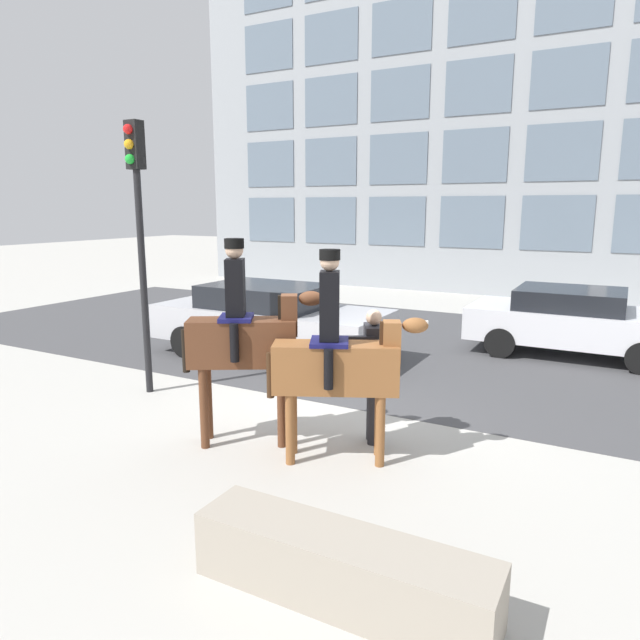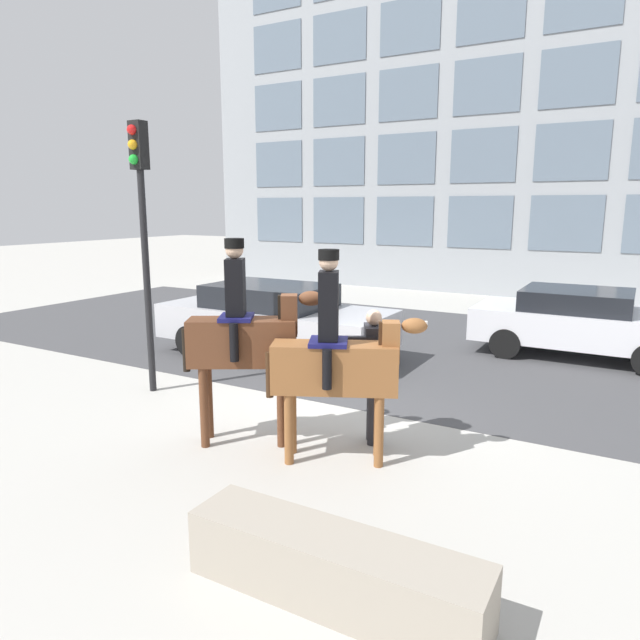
# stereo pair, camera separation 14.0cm
# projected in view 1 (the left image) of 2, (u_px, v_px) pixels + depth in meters

# --- Properties ---
(ground_plane) EXTENTS (80.00, 80.00, 0.00)m
(ground_plane) POSITION_uv_depth(u_px,v_px,m) (336.00, 419.00, 8.18)
(ground_plane) COLOR #B2AFA8
(road_surface) EXTENTS (24.61, 8.50, 0.01)m
(road_surface) POSITION_uv_depth(u_px,v_px,m) (435.00, 348.00, 12.28)
(road_surface) COLOR #444447
(road_surface) RESTS_ON ground_plane
(office_building_facade) EXTENTS (24.61, 0.33, 17.36)m
(office_building_facade) POSITION_uv_depth(u_px,v_px,m) (527.00, 20.00, 17.69)
(office_building_facade) COLOR #93999E
(office_building_facade) RESTS_ON ground_plane
(mounted_horse_lead) EXTENTS (1.62, 1.13, 2.62)m
(mounted_horse_lead) POSITION_uv_depth(u_px,v_px,m) (245.00, 337.00, 7.12)
(mounted_horse_lead) COLOR #59331E
(mounted_horse_lead) RESTS_ON ground_plane
(mounted_horse_companion) EXTENTS (1.76, 1.06, 2.53)m
(mounted_horse_companion) POSITION_uv_depth(u_px,v_px,m) (338.00, 360.00, 6.65)
(mounted_horse_companion) COLOR brown
(mounted_horse_companion) RESTS_ON ground_plane
(pedestrian_bystander) EXTENTS (0.74, 0.75, 1.74)m
(pedestrian_bystander) POSITION_uv_depth(u_px,v_px,m) (372.00, 365.00, 7.20)
(pedestrian_bystander) COLOR #232328
(pedestrian_bystander) RESTS_ON ground_plane
(street_car_near_lane) EXTENTS (4.75, 1.98, 1.46)m
(street_car_near_lane) POSITION_uv_depth(u_px,v_px,m) (270.00, 319.00, 11.50)
(street_car_near_lane) COLOR #B7B7BC
(street_car_near_lane) RESTS_ON ground_plane
(street_car_far_lane) EXTENTS (4.07, 2.04, 1.36)m
(street_car_far_lane) POSITION_uv_depth(u_px,v_px,m) (573.00, 320.00, 11.63)
(street_car_far_lane) COLOR silver
(street_car_far_lane) RESTS_ON ground_plane
(traffic_light) EXTENTS (0.24, 0.29, 4.28)m
(traffic_light) POSITION_uv_depth(u_px,v_px,m) (139.00, 216.00, 8.84)
(traffic_light) COLOR black
(traffic_light) RESTS_ON ground_plane
(planter_ledge) EXTENTS (2.40, 0.56, 0.54)m
(planter_ledge) POSITION_uv_depth(u_px,v_px,m) (341.00, 569.00, 4.37)
(planter_ledge) COLOR #9E9384
(planter_ledge) RESTS_ON ground_plane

